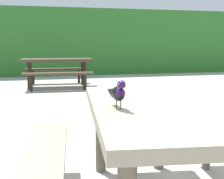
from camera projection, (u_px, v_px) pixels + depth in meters
hedge_wall at (58, 42)px, 12.13m from camera, size 28.00×2.09×2.37m
picnic_table_foreground at (149, 131)px, 2.17m from camera, size 1.89×1.92×0.74m
bird_grackle at (119, 93)px, 1.96m from camera, size 0.08×0.29×0.18m
picnic_table_mid_left at (57, 66)px, 8.40m from camera, size 1.84×1.77×0.74m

